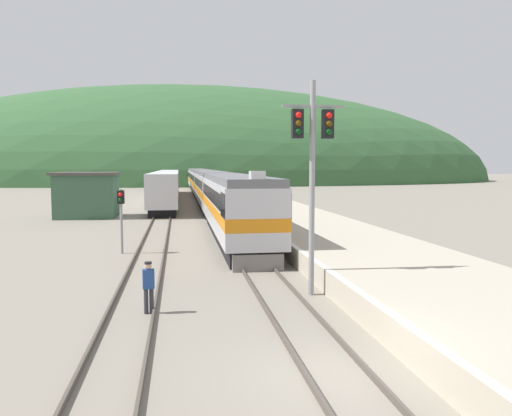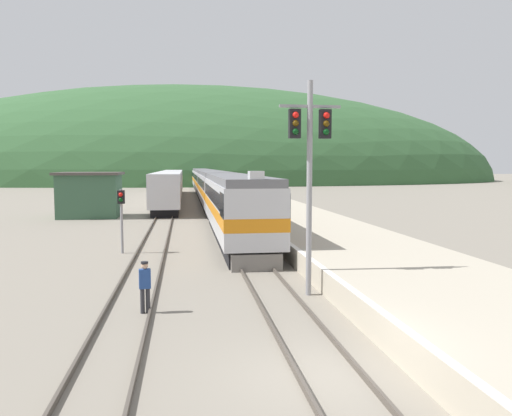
% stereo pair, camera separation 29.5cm
% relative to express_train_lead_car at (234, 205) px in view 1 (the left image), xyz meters
% --- Properties ---
extents(ground_plane, '(500.00, 500.00, 0.00)m').
position_rel_express_train_lead_car_xyz_m(ground_plane, '(0.00, -20.80, -2.23)').
color(ground_plane, gray).
extents(track_main, '(1.52, 180.00, 0.16)m').
position_rel_express_train_lead_car_xyz_m(track_main, '(0.00, 49.20, -2.15)').
color(track_main, '#4C443D').
rests_on(track_main, ground).
extents(track_siding, '(1.52, 180.00, 0.16)m').
position_rel_express_train_lead_car_xyz_m(track_siding, '(-4.98, 49.20, -2.15)').
color(track_siding, '#4C443D').
rests_on(track_siding, ground).
extents(platform, '(6.91, 140.00, 0.93)m').
position_rel_express_train_lead_car_xyz_m(platform, '(5.22, 29.20, -1.77)').
color(platform, '#B2A893').
rests_on(platform, ground).
extents(distant_hills, '(185.22, 83.35, 55.25)m').
position_rel_express_train_lead_car_xyz_m(distant_hills, '(0.00, 118.25, -2.23)').
color(distant_hills, '#335B33').
rests_on(distant_hills, ground).
extents(station_shed, '(5.62, 5.20, 4.08)m').
position_rel_express_train_lead_car_xyz_m(station_shed, '(-11.67, 15.79, -0.17)').
color(station_shed, '#385B42').
rests_on(station_shed, ground).
extents(express_train_lead_car, '(2.98, 19.99, 4.44)m').
position_rel_express_train_lead_car_xyz_m(express_train_lead_car, '(0.00, 0.00, 0.00)').
color(express_train_lead_car, black).
rests_on(express_train_lead_car, ground).
extents(carriage_second, '(2.97, 22.13, 4.08)m').
position_rel_express_train_lead_car_xyz_m(carriage_second, '(0.00, 22.17, -0.01)').
color(carriage_second, black).
rests_on(carriage_second, ground).
extents(carriage_third, '(2.97, 22.13, 4.08)m').
position_rel_express_train_lead_car_xyz_m(carriage_third, '(0.00, 45.18, -0.01)').
color(carriage_third, black).
rests_on(carriage_third, ground).
extents(carriage_fourth, '(2.97, 22.13, 4.08)m').
position_rel_express_train_lead_car_xyz_m(carriage_fourth, '(0.00, 68.19, -0.01)').
color(carriage_fourth, black).
rests_on(carriage_fourth, ground).
extents(siding_train, '(2.90, 46.58, 3.93)m').
position_rel_express_train_lead_car_xyz_m(siding_train, '(-4.98, 36.14, -0.20)').
color(siding_train, black).
rests_on(siding_train, ground).
extents(signal_mast_main, '(2.20, 0.42, 7.65)m').
position_rel_express_train_lead_car_xyz_m(signal_mast_main, '(1.27, -13.89, 2.79)').
color(signal_mast_main, gray).
rests_on(signal_mast_main, ground).
extents(signal_post_siding, '(0.36, 0.42, 3.42)m').
position_rel_express_train_lead_car_xyz_m(signal_post_siding, '(-6.48, -4.06, 0.24)').
color(signal_post_siding, gray).
rests_on(signal_post_siding, ground).
extents(track_worker, '(0.39, 0.27, 1.66)m').
position_rel_express_train_lead_car_xyz_m(track_worker, '(-4.42, -15.32, -1.29)').
color(track_worker, '#2D2D33').
rests_on(track_worker, ground).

